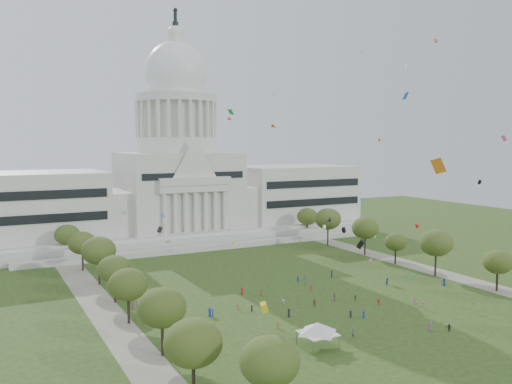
# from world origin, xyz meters

# --- Properties ---
(ground) EXTENTS (400.00, 400.00, 0.00)m
(ground) POSITION_xyz_m (0.00, 0.00, 0.00)
(ground) COLOR #2D4317
(ground) RESTS_ON ground
(capitol) EXTENTS (160.00, 64.50, 91.30)m
(capitol) POSITION_xyz_m (0.00, 113.59, 22.30)
(capitol) COLOR beige
(capitol) RESTS_ON ground
(path_left) EXTENTS (8.00, 160.00, 0.04)m
(path_left) POSITION_xyz_m (-48.00, 30.00, 0.02)
(path_left) COLOR gray
(path_left) RESTS_ON ground
(path_right) EXTENTS (8.00, 160.00, 0.04)m
(path_right) POSITION_xyz_m (48.00, 30.00, 0.02)
(path_right) COLOR gray
(path_right) RESTS_ON ground
(row_tree_l_0) EXTENTS (8.85, 8.85, 12.59)m
(row_tree_l_0) POSITION_xyz_m (-45.26, -21.68, 8.95)
(row_tree_l_0) COLOR black
(row_tree_l_0) RESTS_ON ground
(row_tree_l_1) EXTENTS (8.86, 8.86, 12.59)m
(row_tree_l_1) POSITION_xyz_m (-44.07, -2.96, 8.95)
(row_tree_l_1) COLOR black
(row_tree_l_1) RESTS_ON ground
(row_tree_r_1) EXTENTS (7.58, 7.58, 10.78)m
(row_tree_r_1) POSITION_xyz_m (46.22, -1.75, 7.66)
(row_tree_r_1) COLOR black
(row_tree_r_1) RESTS_ON ground
(row_tree_l_2) EXTENTS (8.42, 8.42, 11.97)m
(row_tree_l_2) POSITION_xyz_m (-45.04, 17.30, 8.51)
(row_tree_l_2) COLOR black
(row_tree_l_2) RESTS_ON ground
(row_tree_r_2) EXTENTS (9.55, 9.55, 13.58)m
(row_tree_r_2) POSITION_xyz_m (44.17, 17.44, 9.66)
(row_tree_r_2) COLOR black
(row_tree_r_2) RESTS_ON ground
(row_tree_l_3) EXTENTS (8.12, 8.12, 11.55)m
(row_tree_l_3) POSITION_xyz_m (-44.09, 33.92, 8.21)
(row_tree_l_3) COLOR black
(row_tree_l_3) RESTS_ON ground
(row_tree_r_3) EXTENTS (7.01, 7.01, 9.98)m
(row_tree_r_3) POSITION_xyz_m (44.40, 34.48, 7.08)
(row_tree_r_3) COLOR black
(row_tree_r_3) RESTS_ON ground
(row_tree_l_4) EXTENTS (9.29, 9.29, 13.21)m
(row_tree_l_4) POSITION_xyz_m (-44.08, 52.42, 9.39)
(row_tree_l_4) COLOR black
(row_tree_l_4) RESTS_ON ground
(row_tree_r_4) EXTENTS (9.19, 9.19, 13.06)m
(row_tree_r_4) POSITION_xyz_m (44.76, 50.04, 9.29)
(row_tree_r_4) COLOR black
(row_tree_r_4) RESTS_ON ground
(row_tree_l_5) EXTENTS (8.33, 8.33, 11.85)m
(row_tree_l_5) POSITION_xyz_m (-45.22, 71.01, 8.42)
(row_tree_l_5) COLOR black
(row_tree_l_5) RESTS_ON ground
(row_tree_r_5) EXTENTS (9.82, 9.82, 13.96)m
(row_tree_r_5) POSITION_xyz_m (43.49, 70.19, 9.93)
(row_tree_r_5) COLOR black
(row_tree_r_5) RESTS_ON ground
(row_tree_l_6) EXTENTS (8.19, 8.19, 11.64)m
(row_tree_l_6) POSITION_xyz_m (-46.87, 89.14, 8.27)
(row_tree_l_6) COLOR black
(row_tree_l_6) RESTS_ON ground
(row_tree_r_6) EXTENTS (8.42, 8.42, 11.97)m
(row_tree_r_6) POSITION_xyz_m (45.96, 88.13, 8.51)
(row_tree_r_6) COLOR black
(row_tree_r_6) RESTS_ON ground
(near_tree_0) EXTENTS (8.47, 8.47, 12.04)m
(near_tree_0) POSITION_xyz_m (-38.00, -32.00, 8.56)
(near_tree_0) COLOR black
(near_tree_0) RESTS_ON ground
(event_tent) EXTENTS (8.76, 8.76, 4.85)m
(event_tent) POSITION_xyz_m (-16.79, -12.39, 3.76)
(event_tent) COLOR #4C4C4C
(event_tent) RESTS_ON ground
(person_0) EXTENTS (1.11, 1.09, 1.93)m
(person_0) POSITION_xyz_m (38.33, 8.57, 0.97)
(person_0) COLOR navy
(person_0) RESTS_ON ground
(person_2) EXTENTS (1.08, 0.81, 1.98)m
(person_2) POSITION_xyz_m (24.96, 15.91, 0.99)
(person_2) COLOR navy
(person_2) RESTS_ON ground
(person_3) EXTENTS (0.66, 1.05, 1.51)m
(person_3) POSITION_xyz_m (11.10, 3.22, 0.76)
(person_3) COLOR #B21E1E
(person_3) RESTS_ON ground
(person_4) EXTENTS (1.02, 1.31, 1.97)m
(person_4) POSITION_xyz_m (3.55, 10.56, 0.98)
(person_4) COLOR #994C8C
(person_4) RESTS_ON ground
(person_5) EXTENTS (1.38, 1.67, 1.71)m
(person_5) POSITION_xyz_m (-2.96, 9.38, 0.85)
(person_5) COLOR olive
(person_5) RESTS_ON ground
(person_6) EXTENTS (0.67, 0.97, 1.88)m
(person_6) POSITION_xyz_m (8.71, -15.72, 0.94)
(person_6) COLOR #994C8C
(person_6) RESTS_ON ground
(person_7) EXTENTS (0.76, 0.62, 1.83)m
(person_7) POSITION_xyz_m (-7.79, -11.48, 0.91)
(person_7) COLOR #4C4C51
(person_7) RESTS_ON ground
(person_8) EXTENTS (1.04, 0.91, 1.82)m
(person_8) POSITION_xyz_m (-8.78, 14.12, 0.91)
(person_8) COLOR silver
(person_8) RESTS_ON ground
(person_9) EXTENTS (1.22, 1.23, 1.77)m
(person_9) POSITION_xyz_m (18.16, -4.39, 0.89)
(person_9) COLOR #994C8C
(person_9) RESTS_ON ground
(person_10) EXTENTS (0.72, 1.03, 1.59)m
(person_10) POSITION_xyz_m (8.12, 8.17, 0.80)
(person_10) COLOR #4C4C51
(person_10) RESTS_ON ground
(person_11) EXTENTS (1.47, 1.16, 1.49)m
(person_11) POSITION_xyz_m (12.02, -17.62, 0.74)
(person_11) COLOR #26262B
(person_11) RESTS_ON ground
(distant_crowd) EXTENTS (60.78, 33.46, 1.94)m
(distant_crowd) POSITION_xyz_m (-15.73, 14.49, 0.86)
(distant_crowd) COLOR #B21E1E
(distant_crowd) RESTS_ON ground
(kite_swarm) EXTENTS (81.04, 96.78, 61.05)m
(kite_swarm) POSITION_xyz_m (2.71, 8.64, 24.88)
(kite_swarm) COLOR orange
(kite_swarm) RESTS_ON ground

